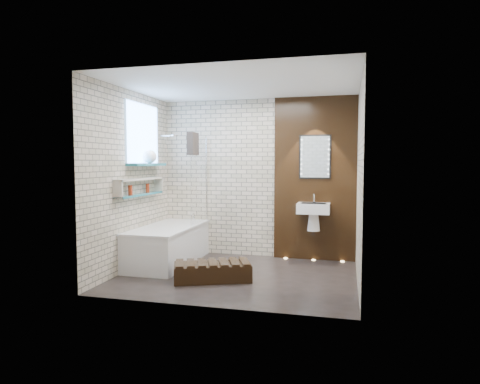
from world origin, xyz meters
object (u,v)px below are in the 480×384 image
(washbasin, at_px, (314,212))
(walnut_step, at_px, (212,272))
(bath_screen, at_px, (199,180))
(bathtub, at_px, (168,245))
(led_mirror, at_px, (315,157))

(washbasin, bearing_deg, walnut_step, -131.43)
(bath_screen, height_order, washbasin, bath_screen)
(bathtub, xyz_separation_m, led_mirror, (2.17, 0.78, 1.36))
(walnut_step, bearing_deg, washbasin, 48.57)
(washbasin, distance_m, walnut_step, 1.95)
(led_mirror, distance_m, walnut_step, 2.49)
(washbasin, bearing_deg, bathtub, -163.99)
(bath_screen, xyz_separation_m, walnut_step, (0.61, -1.19, -1.17))
(led_mirror, xyz_separation_m, walnut_step, (-1.21, -1.53, -1.54))
(bath_screen, height_order, led_mirror, led_mirror)
(bath_screen, relative_size, walnut_step, 1.39)
(bathtub, bearing_deg, bath_screen, 51.10)
(bathtub, height_order, washbasin, washbasin)
(washbasin, distance_m, led_mirror, 0.88)
(led_mirror, bearing_deg, bath_screen, -169.34)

